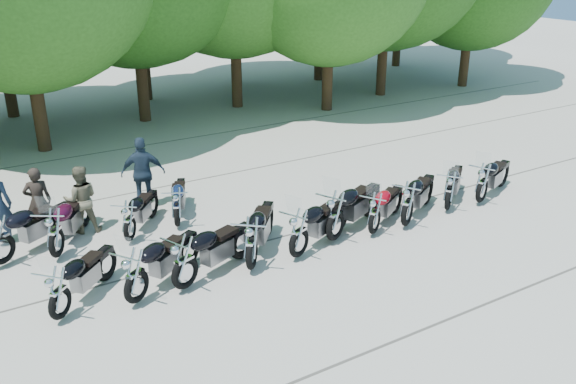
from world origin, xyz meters
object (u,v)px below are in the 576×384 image
motorcycle_0 (58,292)px  motorcycle_12 (129,220)px  motorcycle_13 (177,206)px  motorcycle_8 (449,190)px  rider_1 (81,199)px  motorcycle_2 (184,261)px  rider_2 (143,173)px  rider_3 (38,201)px  motorcycle_5 (335,214)px  motorcycle_7 (408,203)px  motorcycle_6 (375,212)px  motorcycle_4 (299,232)px  motorcycle_9 (483,182)px  motorcycle_11 (55,231)px  motorcycle_1 (135,274)px  motorcycle_3 (251,242)px

motorcycle_0 → motorcycle_12: (2.06, 2.42, -0.03)m
motorcycle_13 → motorcycle_8: bearing=-177.0°
motorcycle_13 → rider_1: rider_1 is taller
motorcycle_0 → motorcycle_2: 2.33m
rider_1 → rider_2: (1.73, 0.65, 0.12)m
motorcycle_0 → motorcycle_8: 9.55m
rider_3 → rider_1: bearing=167.5°
motorcycle_5 → motorcycle_7: bearing=-122.1°
motorcycle_6 → motorcycle_5: bearing=49.4°
rider_2 → motorcycle_5: bearing=145.0°
motorcycle_4 → motorcycle_5: size_ratio=0.93×
motorcycle_0 → motorcycle_6: (7.05, -0.19, -0.00)m
motorcycle_6 → rider_1: size_ratio=1.28×
rider_1 → rider_3: size_ratio=0.99×
motorcycle_9 → motorcycle_7: bearing=69.8°
motorcycle_5 → motorcycle_9: bearing=-116.9°
motorcycle_11 → rider_2: 3.13m
motorcycle_4 → rider_3: (-4.50, 4.21, 0.18)m
motorcycle_9 → rider_2: rider_2 is taller
motorcycle_5 → rider_2: bearing=10.8°
motorcycle_13 → motorcycle_1: bearing=81.6°
motorcycle_0 → motorcycle_7: 8.00m
motorcycle_6 → motorcycle_12: bearing=32.0°
motorcycle_2 → motorcycle_4: motorcycle_2 is taller
rider_3 → motorcycle_1: bearing=113.1°
motorcycle_5 → motorcycle_11: (-5.59, 2.48, -0.04)m
motorcycle_2 → motorcycle_13: 2.97m
motorcycle_3 → motorcycle_4: motorcycle_3 is taller
motorcycle_3 → motorcycle_8: motorcycle_3 is taller
rider_2 → motorcycle_9: bearing=169.4°
motorcycle_2 → motorcycle_8: (7.23, 0.14, -0.07)m
motorcycle_1 → motorcycle_0: bearing=48.9°
rider_1 → motorcycle_6: bearing=160.0°
motorcycle_12 → motorcycle_2: bearing=134.9°
motorcycle_6 → motorcycle_11: (-6.59, 2.66, 0.06)m
motorcycle_0 → motorcycle_1: bearing=-141.7°
motorcycle_4 → motorcycle_9: bearing=-112.9°
motorcycle_6 → motorcycle_12: size_ratio=1.04×
motorcycle_7 → motorcycle_12: 6.51m
motorcycle_5 → motorcycle_7: size_ratio=1.07×
motorcycle_5 → rider_1: bearing=28.2°
motorcycle_4 → motorcycle_6: size_ratio=1.10×
motorcycle_1 → motorcycle_8: size_ratio=1.09×
motorcycle_0 → motorcycle_11: motorcycle_11 is taller
motorcycle_4 → motorcycle_7: size_ratio=1.00×
rider_1 → motorcycle_11: bearing=65.8°
motorcycle_3 → motorcycle_13: motorcycle_3 is taller
motorcycle_11 → rider_2: size_ratio=1.23×
motorcycle_6 → motorcycle_13: size_ratio=1.03×
rider_1 → rider_3: rider_3 is taller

